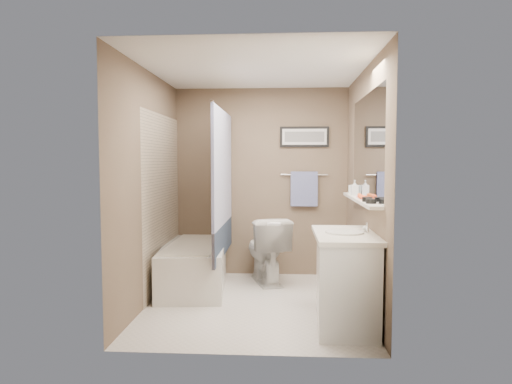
# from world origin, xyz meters

# --- Properties ---
(ground) EXTENTS (2.50, 2.50, 0.00)m
(ground) POSITION_xyz_m (0.00, 0.00, 0.00)
(ground) COLOR silver
(ground) RESTS_ON ground
(ceiling) EXTENTS (2.20, 2.50, 0.04)m
(ceiling) POSITION_xyz_m (0.00, 0.00, 2.38)
(ceiling) COLOR white
(ceiling) RESTS_ON wall_back
(wall_back) EXTENTS (2.20, 0.04, 2.40)m
(wall_back) POSITION_xyz_m (0.00, 1.23, 1.20)
(wall_back) COLOR brown
(wall_back) RESTS_ON ground
(wall_front) EXTENTS (2.20, 0.04, 2.40)m
(wall_front) POSITION_xyz_m (0.00, -1.23, 1.20)
(wall_front) COLOR brown
(wall_front) RESTS_ON ground
(wall_left) EXTENTS (0.04, 2.50, 2.40)m
(wall_left) POSITION_xyz_m (-1.08, 0.00, 1.20)
(wall_left) COLOR brown
(wall_left) RESTS_ON ground
(wall_right) EXTENTS (0.04, 2.50, 2.40)m
(wall_right) POSITION_xyz_m (1.08, 0.00, 1.20)
(wall_right) COLOR brown
(wall_right) RESTS_ON ground
(tile_surround) EXTENTS (0.02, 1.55, 2.00)m
(tile_surround) POSITION_xyz_m (-1.09, 0.50, 1.00)
(tile_surround) COLOR #BDAA8F
(tile_surround) RESTS_ON wall_left
(curtain_rod) EXTENTS (0.02, 1.55, 0.02)m
(curtain_rod) POSITION_xyz_m (-0.40, 0.50, 2.05)
(curtain_rod) COLOR silver
(curtain_rod) RESTS_ON wall_left
(curtain_upper) EXTENTS (0.03, 1.45, 1.28)m
(curtain_upper) POSITION_xyz_m (-0.40, 0.50, 1.40)
(curtain_upper) COLOR silver
(curtain_upper) RESTS_ON curtain_rod
(curtain_lower) EXTENTS (0.03, 1.45, 0.36)m
(curtain_lower) POSITION_xyz_m (-0.40, 0.50, 0.58)
(curtain_lower) COLOR #28364B
(curtain_lower) RESTS_ON curtain_rod
(mirror) EXTENTS (0.02, 1.60, 1.00)m
(mirror) POSITION_xyz_m (1.09, -0.15, 1.62)
(mirror) COLOR silver
(mirror) RESTS_ON wall_right
(shelf) EXTENTS (0.12, 1.60, 0.03)m
(shelf) POSITION_xyz_m (1.04, -0.15, 1.10)
(shelf) COLOR silver
(shelf) RESTS_ON wall_right
(towel_bar) EXTENTS (0.60, 0.02, 0.02)m
(towel_bar) POSITION_xyz_m (0.55, 1.22, 1.30)
(towel_bar) COLOR silver
(towel_bar) RESTS_ON wall_back
(towel) EXTENTS (0.34, 0.05, 0.44)m
(towel) POSITION_xyz_m (0.55, 1.20, 1.12)
(towel) COLOR #909BD1
(towel) RESTS_ON towel_bar
(art_frame) EXTENTS (0.62, 0.02, 0.26)m
(art_frame) POSITION_xyz_m (0.55, 1.23, 1.78)
(art_frame) COLOR black
(art_frame) RESTS_ON wall_back
(art_mat) EXTENTS (0.56, 0.00, 0.20)m
(art_mat) POSITION_xyz_m (0.55, 1.22, 1.78)
(art_mat) COLOR white
(art_mat) RESTS_ON art_frame
(art_image) EXTENTS (0.50, 0.00, 0.13)m
(art_image) POSITION_xyz_m (0.55, 1.22, 1.78)
(art_image) COLOR #595959
(art_image) RESTS_ON art_mat
(door) EXTENTS (0.80, 0.02, 2.00)m
(door) POSITION_xyz_m (0.55, -1.24, 1.00)
(door) COLOR silver
(door) RESTS_ON wall_front
(door_handle) EXTENTS (0.10, 0.02, 0.02)m
(door_handle) POSITION_xyz_m (0.22, -1.19, 1.00)
(door_handle) COLOR silver
(door_handle) RESTS_ON door
(bathtub) EXTENTS (0.84, 1.56, 0.50)m
(bathtub) POSITION_xyz_m (-0.75, 0.59, 0.25)
(bathtub) COLOR silver
(bathtub) RESTS_ON ground
(tub_rim) EXTENTS (0.56, 1.36, 0.02)m
(tub_rim) POSITION_xyz_m (-0.75, 0.59, 0.50)
(tub_rim) COLOR white
(tub_rim) RESTS_ON bathtub
(toilet) EXTENTS (0.66, 0.88, 0.80)m
(toilet) POSITION_xyz_m (0.08, 0.85, 0.40)
(toilet) COLOR silver
(toilet) RESTS_ON ground
(vanity) EXTENTS (0.54, 0.92, 0.80)m
(vanity) POSITION_xyz_m (0.85, -0.57, 0.40)
(vanity) COLOR white
(vanity) RESTS_ON ground
(countertop) EXTENTS (0.54, 0.96, 0.04)m
(countertop) POSITION_xyz_m (0.84, -0.57, 0.82)
(countertop) COLOR silver
(countertop) RESTS_ON vanity
(sink_basin) EXTENTS (0.34, 0.34, 0.01)m
(sink_basin) POSITION_xyz_m (0.83, -0.57, 0.85)
(sink_basin) COLOR silver
(sink_basin) RESTS_ON countertop
(faucet_spout) EXTENTS (0.02, 0.02, 0.10)m
(faucet_spout) POSITION_xyz_m (1.03, -0.57, 0.89)
(faucet_spout) COLOR white
(faucet_spout) RESTS_ON countertop
(faucet_knob) EXTENTS (0.05, 0.05, 0.05)m
(faucet_knob) POSITION_xyz_m (1.03, -0.47, 0.87)
(faucet_knob) COLOR silver
(faucet_knob) RESTS_ON countertop
(candle_bowl_near) EXTENTS (0.09, 0.09, 0.04)m
(candle_bowl_near) POSITION_xyz_m (1.04, -0.70, 1.14)
(candle_bowl_near) COLOR black
(candle_bowl_near) RESTS_ON shelf
(candle_bowl_far) EXTENTS (0.09, 0.09, 0.04)m
(candle_bowl_far) POSITION_xyz_m (1.04, -0.52, 1.14)
(candle_bowl_far) COLOR black
(candle_bowl_far) RESTS_ON shelf
(hair_brush_front) EXTENTS (0.07, 0.22, 0.04)m
(hair_brush_front) POSITION_xyz_m (1.04, -0.29, 1.14)
(hair_brush_front) COLOR #E44820
(hair_brush_front) RESTS_ON shelf
(hair_brush_back) EXTENTS (0.06, 0.22, 0.04)m
(hair_brush_back) POSITION_xyz_m (1.04, -0.14, 1.14)
(hair_brush_back) COLOR orange
(hair_brush_back) RESTS_ON shelf
(pink_comb) EXTENTS (0.05, 0.16, 0.01)m
(pink_comb) POSITION_xyz_m (1.04, 0.00, 1.12)
(pink_comb) COLOR pink
(pink_comb) RESTS_ON shelf
(glass_jar) EXTENTS (0.08, 0.08, 0.10)m
(glass_jar) POSITION_xyz_m (1.04, 0.38, 1.17)
(glass_jar) COLOR silver
(glass_jar) RESTS_ON shelf
(soap_bottle) EXTENTS (0.07, 0.08, 0.16)m
(soap_bottle) POSITION_xyz_m (1.04, 0.21, 1.20)
(soap_bottle) COLOR #999999
(soap_bottle) RESTS_ON shelf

